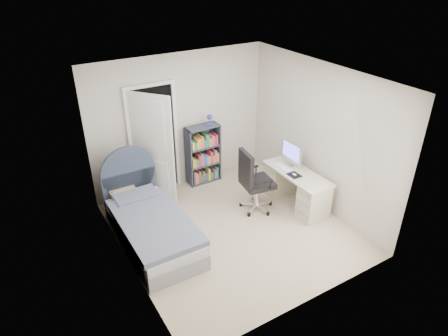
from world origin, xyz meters
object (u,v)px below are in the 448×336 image
bed (151,225)px  desk (296,187)px  nightstand (119,191)px  office_chair (253,179)px  bookcase (203,156)px  floor_lamp (146,166)px

bed → desk: size_ratio=1.52×
nightstand → bed: bearing=-81.0°
bed → office_chair: (1.81, -0.12, 0.34)m
nightstand → bookcase: 1.74m
nightstand → floor_lamp: floor_lamp is taller
nightstand → desk: 3.05m
bed → floor_lamp: size_ratio=1.29×
bookcase → bed: bearing=-142.8°
bed → office_chair: bearing=-3.9°
floor_lamp → office_chair: bearing=-44.2°
bed → nightstand: (-0.16, 1.00, 0.13)m
floor_lamp → office_chair: size_ratio=1.38×
bed → nightstand: bearing=99.0°
bookcase → nightstand: bearing=-173.9°
floor_lamp → office_chair: floor_lamp is taller
nightstand → floor_lamp: bearing=19.8°
bookcase → office_chair: bookcase is taller
bed → floor_lamp: 1.34m
floor_lamp → desk: size_ratio=1.18×
bed → desk: 2.59m
office_chair → bed: bearing=176.1°
floor_lamp → office_chair: 1.92m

